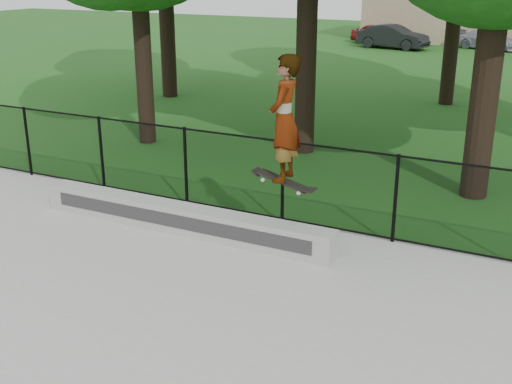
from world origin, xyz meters
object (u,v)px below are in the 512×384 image
(car_c, at_px, (489,40))
(skater_airborne, at_px, (284,120))
(grind_ledge, at_px, (181,218))
(car_b, at_px, (393,37))
(car_a, at_px, (379,34))

(car_c, xyz_separation_m, skater_airborne, (0.92, -29.46, 1.69))
(grind_ledge, height_order, car_b, car_b)
(car_b, distance_m, car_c, 5.24)
(car_c, bearing_deg, car_b, 132.00)
(grind_ledge, xyz_separation_m, skater_airborne, (1.91, -0.01, 1.91))
(skater_airborne, bearing_deg, car_c, 91.78)
(car_a, distance_m, car_c, 6.27)
(grind_ledge, xyz_separation_m, car_c, (0.99, 29.45, 0.21))
(car_b, height_order, car_c, car_b)
(skater_airborne, bearing_deg, grind_ledge, 179.68)
(grind_ledge, distance_m, car_b, 27.72)
(car_a, bearing_deg, grind_ledge, -169.56)
(grind_ledge, relative_size, car_a, 1.69)
(car_c, bearing_deg, grind_ledge, -162.44)
(car_a, xyz_separation_m, skater_airborne, (7.18, -29.63, 1.65))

